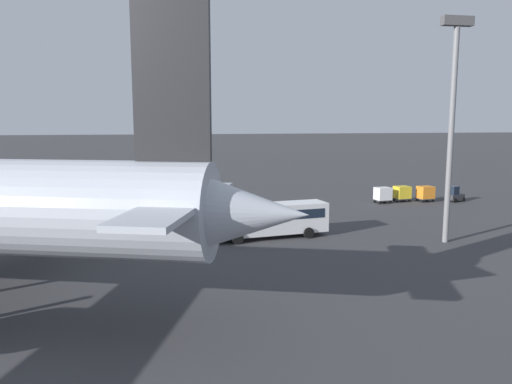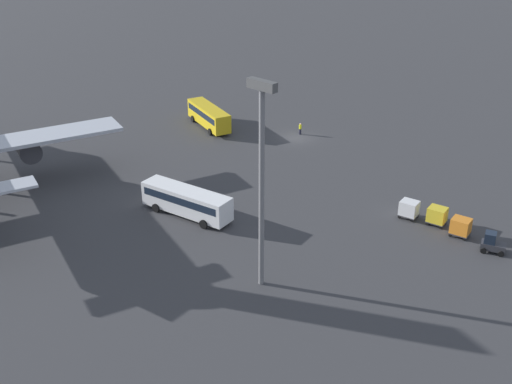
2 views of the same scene
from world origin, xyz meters
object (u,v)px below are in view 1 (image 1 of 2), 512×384
object	(u,v)px
cargo_cart_orange	(425,193)
cargo_cart_white	(383,194)
shuttle_bus_near	(89,190)
shuttle_bus_far	(269,218)
baggage_tug	(454,195)
worker_person	(184,189)
cargo_cart_yellow	(402,193)

from	to	relation	value
cargo_cart_orange	cargo_cart_white	bearing A→B (deg)	0.35
shuttle_bus_near	shuttle_bus_far	bearing A→B (deg)	150.69
shuttle_bus_far	cargo_cart_orange	bearing A→B (deg)	-155.39
shuttle_bus_near	baggage_tug	size ratio (longest dim) A/B	3.96
cargo_cart_orange	worker_person	bearing A→B (deg)	-21.49
shuttle_bus_far	cargo_cart_orange	world-z (taller)	shuttle_bus_far
shuttle_bus_far	cargo_cart_yellow	xyz separation A→B (m)	(-21.83, -16.71, -0.70)
shuttle_bus_far	worker_person	distance (m)	29.20
shuttle_bus_far	shuttle_bus_near	bearing A→B (deg)	-57.33
worker_person	cargo_cart_white	xyz separation A→B (m)	(-25.28, 12.39, 0.32)
shuttle_bus_near	worker_person	distance (m)	14.07
shuttle_bus_far	cargo_cart_white	xyz separation A→B (m)	(-18.78, -16.05, -0.70)
worker_person	cargo_cart_white	distance (m)	28.15
worker_person	cargo_cart_yellow	bearing A→B (deg)	157.50
cargo_cart_white	worker_person	bearing A→B (deg)	-26.12
baggage_tug	cargo_cart_white	bearing A→B (deg)	-22.91
shuttle_bus_near	baggage_tug	bearing A→B (deg)	-167.74
shuttle_bus_near	cargo_cart_white	distance (m)	37.94
cargo_cart_yellow	shuttle_bus_far	bearing A→B (deg)	37.44
shuttle_bus_near	cargo_cart_white	bearing A→B (deg)	-168.68
cargo_cart_orange	cargo_cart_yellow	size ratio (longest dim) A/B	1.00
shuttle_bus_far	cargo_cart_orange	xyz separation A→B (m)	(-24.88, -16.09, -0.70)
shuttle_bus_near	shuttle_bus_far	xyz separation A→B (m)	(-18.75, 21.60, -0.01)
cargo_cart_orange	cargo_cart_yellow	xyz separation A→B (m)	(3.05, -0.62, 0.00)
baggage_tug	cargo_cart_orange	size ratio (longest dim) A/B	1.22
baggage_tug	cargo_cart_orange	xyz separation A→B (m)	(3.78, -0.71, 0.25)
shuttle_bus_near	cargo_cart_white	size ratio (longest dim) A/B	4.85
shuttle_bus_far	cargo_cart_white	distance (m)	24.71
shuttle_bus_far	baggage_tug	distance (m)	32.54
cargo_cart_orange	cargo_cart_white	xyz separation A→B (m)	(6.10, 0.04, 0.00)
cargo_cart_orange	cargo_cart_yellow	distance (m)	3.11
shuttle_bus_near	baggage_tug	world-z (taller)	shuttle_bus_near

